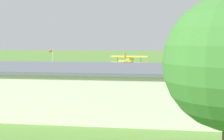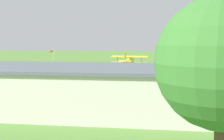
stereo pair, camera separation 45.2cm
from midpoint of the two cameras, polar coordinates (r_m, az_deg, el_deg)
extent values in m
plane|color=#568438|center=(71.14, -3.64, -1.60)|extent=(400.00, 400.00, 0.00)
cube|color=beige|center=(40.14, -8.79, -3.35)|extent=(39.08, 15.25, 5.02)
cube|color=slate|center=(39.83, -8.85, 0.47)|extent=(39.69, 15.86, 0.35)
cube|color=#384251|center=(47.39, -6.04, -2.56)|extent=(10.00, 0.22, 4.11)
cylinder|color=yellow|center=(65.08, 3.08, 1.46)|extent=(2.01, 6.61, 1.88)
cone|color=black|center=(68.55, 3.74, 1.31)|extent=(0.90, 0.89, 0.88)
cube|color=yellow|center=(65.82, 3.22, 1.28)|extent=(7.81, 2.36, 0.27)
cube|color=yellow|center=(66.27, 3.33, 2.40)|extent=(7.81, 2.36, 0.27)
cube|color=yellow|center=(62.31, 2.51, 2.59)|extent=(0.26, 1.24, 1.42)
cube|color=yellow|center=(62.25, 2.48, 1.60)|extent=(2.70, 1.24, 0.18)
cylinder|color=black|center=(65.45, 3.98, 0.26)|extent=(0.22, 0.65, 0.64)
cylinder|color=black|center=(65.87, 2.36, 0.30)|extent=(0.22, 0.65, 0.64)
cylinder|color=#332D28|center=(65.54, 5.38, 1.80)|extent=(0.11, 0.24, 1.31)
cylinder|color=#332D28|center=(66.63, 1.21, 1.88)|extent=(0.11, 0.24, 1.31)
cylinder|color=navy|center=(51.12, 17.41, -4.04)|extent=(0.45, 0.45, 0.86)
cylinder|color=navy|center=(51.00, 17.43, -3.22)|extent=(0.53, 0.53, 0.61)
sphere|color=#9E704C|center=(50.95, 17.45, -2.75)|extent=(0.23, 0.23, 0.23)
cylinder|color=#33723F|center=(50.98, 14.74, -4.04)|extent=(0.36, 0.36, 0.78)
cylinder|color=orange|center=(50.88, 14.76, -3.30)|extent=(0.42, 0.42, 0.56)
sphere|color=beige|center=(50.82, 14.77, -2.87)|extent=(0.21, 0.21, 0.21)
sphere|color=#38722D|center=(13.78, 19.91, 1.20)|extent=(5.53, 5.53, 5.53)
cylinder|color=silver|center=(75.78, -10.14, 1.09)|extent=(0.12, 0.12, 6.15)
cone|color=orange|center=(75.85, -10.68, 3.29)|extent=(0.76, 1.36, 0.60)
camera|label=1|loc=(0.23, -89.78, 0.02)|focal=51.69mm
camera|label=2|loc=(0.23, 90.22, -0.02)|focal=51.69mm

